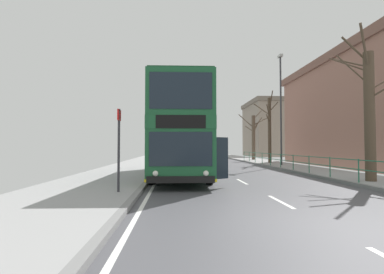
{
  "coord_description": "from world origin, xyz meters",
  "views": [
    {
      "loc": [
        -3.06,
        -5.59,
        1.59
      ],
      "look_at": [
        -2.35,
        6.66,
        2.03
      ],
      "focal_mm": 26.61,
      "sensor_mm": 36.0,
      "label": 1
    }
  ],
  "objects_px": {
    "background_building_01": "(374,111)",
    "bare_tree_far_01": "(254,136)",
    "street_lamp_far_side": "(281,102)",
    "bare_tree_far_00": "(269,128)",
    "bare_tree_far_02": "(369,112)",
    "bus_stop_sign_near": "(119,141)",
    "background_building_00": "(282,129)",
    "double_decker_bus_main": "(181,132)"
  },
  "relations": [
    {
      "from": "background_building_01",
      "to": "bare_tree_far_01",
      "type": "bearing_deg",
      "value": 127.52
    },
    {
      "from": "street_lamp_far_side",
      "to": "bare_tree_far_01",
      "type": "bearing_deg",
      "value": 87.15
    },
    {
      "from": "bare_tree_far_00",
      "to": "bare_tree_far_02",
      "type": "distance_m",
      "value": 14.29
    },
    {
      "from": "bare_tree_far_00",
      "to": "bus_stop_sign_near",
      "type": "bearing_deg",
      "value": -122.55
    },
    {
      "from": "background_building_00",
      "to": "double_decker_bus_main",
      "type": "bearing_deg",
      "value": -118.26
    },
    {
      "from": "background_building_00",
      "to": "bare_tree_far_00",
      "type": "bearing_deg",
      "value": -113.23
    },
    {
      "from": "bare_tree_far_00",
      "to": "background_building_00",
      "type": "bearing_deg",
      "value": 66.77
    },
    {
      "from": "bare_tree_far_01",
      "to": "bare_tree_far_00",
      "type": "bearing_deg",
      "value": -93.05
    },
    {
      "from": "bus_stop_sign_near",
      "to": "background_building_00",
      "type": "xyz_separation_m",
      "value": [
        20.76,
        40.27,
        3.08
      ]
    },
    {
      "from": "double_decker_bus_main",
      "to": "background_building_01",
      "type": "bearing_deg",
      "value": 25.45
    },
    {
      "from": "bare_tree_far_00",
      "to": "bare_tree_far_02",
      "type": "relative_size",
      "value": 1.0
    },
    {
      "from": "street_lamp_far_side",
      "to": "bus_stop_sign_near",
      "type": "bearing_deg",
      "value": -128.18
    },
    {
      "from": "bare_tree_far_01",
      "to": "bare_tree_far_02",
      "type": "height_order",
      "value": "bare_tree_far_02"
    },
    {
      "from": "bare_tree_far_01",
      "to": "background_building_01",
      "type": "distance_m",
      "value": 12.53
    },
    {
      "from": "street_lamp_far_side",
      "to": "bare_tree_far_00",
      "type": "distance_m",
      "value": 3.83
    },
    {
      "from": "double_decker_bus_main",
      "to": "bare_tree_far_00",
      "type": "xyz_separation_m",
      "value": [
        8.45,
        10.95,
        1.0
      ]
    },
    {
      "from": "street_lamp_far_side",
      "to": "bare_tree_far_01",
      "type": "xyz_separation_m",
      "value": [
        0.5,
        9.99,
        -2.36
      ]
    },
    {
      "from": "bare_tree_far_00",
      "to": "bare_tree_far_01",
      "type": "height_order",
      "value": "bare_tree_far_00"
    },
    {
      "from": "bare_tree_far_00",
      "to": "background_building_01",
      "type": "distance_m",
      "value": 8.61
    },
    {
      "from": "double_decker_bus_main",
      "to": "background_building_01",
      "type": "height_order",
      "value": "background_building_01"
    },
    {
      "from": "street_lamp_far_side",
      "to": "background_building_01",
      "type": "relative_size",
      "value": 0.53
    },
    {
      "from": "double_decker_bus_main",
      "to": "bare_tree_far_02",
      "type": "distance_m",
      "value": 8.73
    },
    {
      "from": "background_building_00",
      "to": "background_building_01",
      "type": "distance_m",
      "value": 26.92
    },
    {
      "from": "double_decker_bus_main",
      "to": "bare_tree_far_00",
      "type": "distance_m",
      "value": 13.87
    },
    {
      "from": "bus_stop_sign_near",
      "to": "street_lamp_far_side",
      "type": "distance_m",
      "value": 17.28
    },
    {
      "from": "bare_tree_far_02",
      "to": "bare_tree_far_01",
      "type": "bearing_deg",
      "value": 87.88
    },
    {
      "from": "street_lamp_far_side",
      "to": "bare_tree_far_02",
      "type": "distance_m",
      "value": 11.2
    },
    {
      "from": "street_lamp_far_side",
      "to": "bare_tree_far_00",
      "type": "bearing_deg",
      "value": 87.56
    },
    {
      "from": "background_building_01",
      "to": "bus_stop_sign_near",
      "type": "bearing_deg",
      "value": -144.01
    },
    {
      "from": "background_building_00",
      "to": "street_lamp_far_side",
      "type": "bearing_deg",
      "value": -110.9
    },
    {
      "from": "bus_stop_sign_near",
      "to": "background_building_01",
      "type": "height_order",
      "value": "background_building_01"
    },
    {
      "from": "bare_tree_far_00",
      "to": "background_building_01",
      "type": "relative_size",
      "value": 0.38
    },
    {
      "from": "bus_stop_sign_near",
      "to": "bare_tree_far_02",
      "type": "xyz_separation_m",
      "value": [
        10.18,
        2.33,
        1.31
      ]
    },
    {
      "from": "background_building_01",
      "to": "bare_tree_far_00",
      "type": "bearing_deg",
      "value": 158.22
    },
    {
      "from": "bare_tree_far_00",
      "to": "background_building_00",
      "type": "relative_size",
      "value": 0.54
    },
    {
      "from": "bus_stop_sign_near",
      "to": "bare_tree_far_01",
      "type": "distance_m",
      "value": 25.77
    },
    {
      "from": "double_decker_bus_main",
      "to": "background_building_00",
      "type": "distance_m",
      "value": 39.37
    },
    {
      "from": "bare_tree_far_02",
      "to": "background_building_01",
      "type": "bearing_deg",
      "value": 53.15
    },
    {
      "from": "bare_tree_far_00",
      "to": "background_building_01",
      "type": "xyz_separation_m",
      "value": [
        7.92,
        -3.16,
        1.23
      ]
    },
    {
      "from": "double_decker_bus_main",
      "to": "background_building_01",
      "type": "distance_m",
      "value": 18.26
    },
    {
      "from": "street_lamp_far_side",
      "to": "bare_tree_far_01",
      "type": "height_order",
      "value": "street_lamp_far_side"
    },
    {
      "from": "street_lamp_far_side",
      "to": "bare_tree_far_00",
      "type": "xyz_separation_m",
      "value": [
        0.14,
        3.31,
        -1.92
      ]
    }
  ]
}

